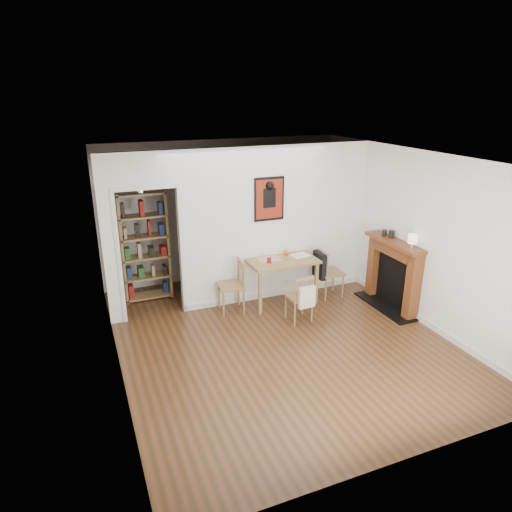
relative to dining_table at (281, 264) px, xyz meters
name	(u,v)px	position (x,y,z in m)	size (l,w,h in m)	color
ground	(279,337)	(-0.53, -1.10, -0.68)	(5.20, 5.20, 0.00)	#59311D
room_shell	(252,228)	(-0.43, 0.24, 0.61)	(5.20, 5.20, 5.20)	silver
dining_table	(281,264)	(0.00, 0.00, 0.00)	(1.14, 0.73, 0.78)	#9F804A
chair_left	(231,286)	(-0.90, -0.01, -0.25)	(0.47, 0.47, 0.87)	olive
chair_right	(329,272)	(0.87, -0.11, -0.24)	(0.50, 0.44, 0.86)	olive
chair_front	(299,297)	(-0.02, -0.72, -0.29)	(0.40, 0.45, 0.78)	olive
bookshelf	(145,247)	(-2.07, 1.02, 0.25)	(0.79, 0.32, 1.88)	#9F804A
fireplace	(393,272)	(1.63, -0.85, -0.07)	(0.45, 1.25, 1.16)	brown
red_glass	(269,260)	(-0.26, -0.09, 0.14)	(0.07, 0.07, 0.09)	maroon
orange_fruit	(286,252)	(0.16, 0.15, 0.14)	(0.09, 0.09, 0.09)	#FF540D
placemat	(269,259)	(-0.20, 0.07, 0.10)	(0.37, 0.28, 0.00)	#BFB49D
notebook	(300,255)	(0.36, 0.02, 0.10)	(0.30, 0.22, 0.02)	white
mantel_lamp	(412,239)	(1.58, -1.24, 0.61)	(0.14, 0.14, 0.22)	silver
ceramic_jar_a	(391,234)	(1.63, -0.70, 0.54)	(0.10, 0.10, 0.12)	black
ceramic_jar_b	(384,233)	(1.58, -0.58, 0.53)	(0.08, 0.08, 0.11)	black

